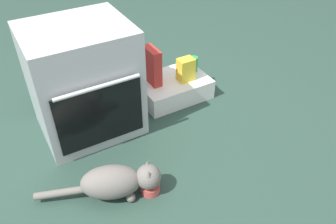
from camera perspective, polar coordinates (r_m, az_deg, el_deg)
ground at (r=2.24m, az=-9.00°, el=-7.19°), size 8.00×8.00×0.00m
oven at (r=2.27m, az=-13.95°, el=4.99°), size 0.64×0.60×0.75m
pantry_cabinet at (r=2.68m, az=0.80°, el=4.14°), size 0.53×0.38×0.16m
food_bowl at (r=2.00m, az=-2.99°, el=-12.53°), size 0.11×0.11×0.07m
cat at (r=1.94m, az=-8.48°, el=-11.40°), size 0.66×0.34×0.21m
soda_can at (r=2.72m, az=4.30°, el=8.01°), size 0.07×0.07×0.12m
cereal_box at (r=2.53m, az=-2.63°, el=7.72°), size 0.07×0.18×0.28m
snack_bag at (r=2.59m, az=2.98°, el=7.11°), size 0.12×0.09×0.18m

